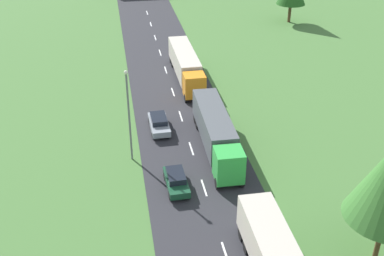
{
  "coord_description": "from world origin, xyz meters",
  "views": [
    {
      "loc": [
        -6.78,
        -5.79,
        25.09
      ],
      "look_at": [
        0.2,
        34.23,
        1.93
      ],
      "focal_mm": 45.06,
      "sensor_mm": 36.0,
      "label": 1
    }
  ],
  "objects": [
    {
      "name": "car_third",
      "position": [
        -2.35,
        27.48,
        0.81
      ],
      "size": [
        1.84,
        4.25,
        1.43
      ],
      "color": "#19472D",
      "rests_on": "road"
    },
    {
      "name": "lane_marking_centre",
      "position": [
        0.0,
        21.86,
        0.07
      ],
      "size": [
        0.16,
        121.26,
        0.01
      ],
      "color": "white",
      "rests_on": "road"
    },
    {
      "name": "lamppost_second",
      "position": [
        -5.81,
        32.72,
        4.99
      ],
      "size": [
        0.36,
        0.36,
        9.02
      ],
      "color": "slate",
      "rests_on": "ground"
    },
    {
      "name": "road",
      "position": [
        0.0,
        24.5,
        0.03
      ],
      "size": [
        10.0,
        140.0,
        0.06
      ],
      "primitive_type": "cube",
      "color": "#2B2B30",
      "rests_on": "ground"
    },
    {
      "name": "truck_third",
      "position": [
        2.16,
        50.08,
        2.06
      ],
      "size": [
        2.57,
        13.76,
        3.44
      ],
      "color": "orange",
      "rests_on": "road"
    },
    {
      "name": "car_fourth",
      "position": [
        -2.67,
        37.71,
        0.84
      ],
      "size": [
        1.94,
        4.6,
        1.49
      ],
      "color": "#8C939E",
      "rests_on": "road"
    },
    {
      "name": "truck_second",
      "position": [
        2.3,
        32.96,
        2.1
      ],
      "size": [
        2.72,
        13.27,
        3.52
      ],
      "color": "green",
      "rests_on": "road"
    }
  ]
}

